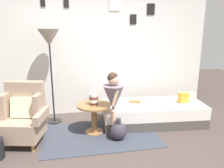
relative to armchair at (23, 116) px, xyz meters
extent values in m
plane|color=#423833|center=(1.32, -0.77, -0.44)|extent=(12.00, 12.00, 0.00)
cube|color=silver|center=(1.32, 1.18, 0.86)|extent=(4.80, 0.10, 2.60)
cube|color=black|center=(0.32, 1.13, 1.85)|extent=(0.09, 0.02, 0.22)
cube|color=#9F9F95|center=(0.32, 1.13, 1.85)|extent=(0.07, 0.01, 0.17)
cube|color=black|center=(0.75, 1.13, 1.83)|extent=(0.10, 0.02, 0.20)
cube|color=slate|center=(0.75, 1.13, 1.83)|extent=(0.08, 0.01, 0.16)
cube|color=white|center=(1.70, 1.13, 1.81)|extent=(0.22, 0.02, 0.25)
cube|color=silver|center=(1.70, 1.13, 1.81)|extent=(0.17, 0.01, 0.19)
cube|color=black|center=(2.09, 1.13, 1.52)|extent=(0.13, 0.02, 0.19)
cube|color=#9A9A95|center=(2.09, 1.13, 1.52)|extent=(0.10, 0.01, 0.15)
cube|color=black|center=(2.47, 1.13, 1.73)|extent=(0.16, 0.02, 0.22)
cube|color=gray|center=(2.47, 1.13, 1.73)|extent=(0.13, 0.01, 0.17)
cube|color=#333842|center=(1.24, -0.03, -0.43)|extent=(1.93, 1.17, 0.01)
cylinder|color=tan|center=(-0.30, -0.23, -0.38)|extent=(0.04, 0.04, 0.12)
cylinder|color=tan|center=(0.17, -0.34, -0.38)|extent=(0.04, 0.04, 0.12)
cylinder|color=tan|center=(-0.20, 0.20, -0.38)|extent=(0.04, 0.04, 0.12)
cylinder|color=tan|center=(0.27, 0.10, -0.38)|extent=(0.04, 0.04, 0.12)
cube|color=gray|center=(-0.02, -0.07, -0.17)|extent=(0.71, 0.68, 0.30)
cube|color=gray|center=(0.04, 0.16, 0.26)|extent=(0.62, 0.27, 0.55)
cube|color=gray|center=(-0.25, 0.09, 0.17)|extent=(0.15, 0.32, 0.39)
cube|color=gray|center=(0.26, -0.03, 0.17)|extent=(0.15, 0.32, 0.39)
cube|color=gray|center=(0.30, -0.16, 0.05)|extent=(0.20, 0.51, 0.14)
cube|color=beige|center=(0.01, 0.03, 0.14)|extent=(0.39, 0.24, 0.33)
cube|color=#4C4742|center=(2.29, 0.31, -0.35)|extent=(1.96, 0.94, 0.18)
cube|color=silver|center=(2.29, 0.31, -0.15)|extent=(1.96, 0.94, 0.22)
cube|color=beige|center=(3.07, 0.32, 0.04)|extent=(0.17, 0.13, 0.16)
cube|color=orange|center=(2.87, 0.25, 0.06)|extent=(0.18, 0.13, 0.19)
cylinder|color=olive|center=(1.14, 0.12, -0.43)|extent=(0.32, 0.32, 0.02)
cylinder|color=olive|center=(1.14, 0.12, -0.18)|extent=(0.10, 0.10, 0.47)
cylinder|color=olive|center=(1.14, 0.12, 0.07)|extent=(0.59, 0.59, 0.03)
cylinder|color=brown|center=(1.14, 0.10, 0.11)|extent=(0.12, 0.12, 0.05)
cylinder|color=white|center=(1.14, 0.10, 0.16)|extent=(0.15, 0.15, 0.05)
cylinder|color=brown|center=(1.14, 0.10, 0.21)|extent=(0.15, 0.15, 0.05)
cylinder|color=white|center=(1.14, 0.10, 0.26)|extent=(0.12, 0.12, 0.05)
cylinder|color=white|center=(1.14, 0.10, 0.31)|extent=(0.06, 0.06, 0.06)
cylinder|color=black|center=(0.42, 0.72, -0.43)|extent=(0.28, 0.28, 0.02)
cylinder|color=black|center=(0.42, 0.72, 0.42)|extent=(0.03, 0.03, 1.68)
cone|color=#9E937F|center=(0.42, 0.72, 1.19)|extent=(0.39, 0.39, 0.30)
cylinder|color=#D8AD8E|center=(1.44, -0.12, -0.20)|extent=(0.07, 0.07, 0.47)
cylinder|color=#D8AD8E|center=(1.45, -0.02, -0.20)|extent=(0.07, 0.07, 0.47)
cone|color=slate|center=(1.45, -0.07, 0.22)|extent=(0.34, 0.34, 0.45)
cylinder|color=slate|center=(1.45, -0.07, 0.37)|extent=(0.17, 0.17, 0.17)
cylinder|color=#D8AD8E|center=(1.45, -0.19, 0.29)|extent=(0.13, 0.06, 0.30)
cylinder|color=#D8AD8E|center=(1.48, 0.05, 0.29)|extent=(0.13, 0.06, 0.30)
sphere|color=#D8AD8E|center=(1.45, -0.07, 0.55)|extent=(0.19, 0.19, 0.19)
sphere|color=#38281E|center=(1.44, -0.06, 0.58)|extent=(0.18, 0.18, 0.18)
cube|color=#B45F3B|center=(1.97, 0.44, -0.02)|extent=(0.25, 0.21, 0.03)
sphere|color=#332D38|center=(1.50, -0.20, -0.30)|extent=(0.28, 0.28, 0.28)
cylinder|color=#332D38|center=(1.50, -0.20, -0.11)|extent=(0.08, 0.08, 0.09)
camera|label=1|loc=(0.77, -3.47, 1.36)|focal=35.61mm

